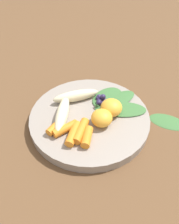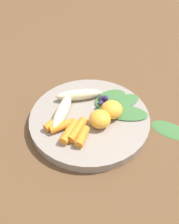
{
  "view_description": "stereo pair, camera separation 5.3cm",
  "coord_description": "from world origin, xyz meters",
  "px_view_note": "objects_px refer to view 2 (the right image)",
  "views": [
    {
      "loc": [
        0.09,
        0.37,
        0.4
      ],
      "look_at": [
        0.0,
        0.0,
        0.03
      ],
      "focal_mm": 36.41,
      "sensor_mm": 36.0,
      "label": 1
    },
    {
      "loc": [
        0.04,
        0.38,
        0.4
      ],
      "look_at": [
        0.0,
        0.0,
        0.03
      ],
      "focal_mm": 36.41,
      "sensor_mm": 36.0,
      "label": 2
    }
  ],
  "objects_px": {
    "banana_peeled_right": "(79,95)",
    "orange_segment_near": "(112,110)",
    "kale_leaf_stray": "(170,129)",
    "bowl": "(89,118)",
    "banana_peeled_left": "(62,111)"
  },
  "relations": [
    {
      "from": "banana_peeled_right",
      "to": "orange_segment_near",
      "type": "relative_size",
      "value": 2.29
    },
    {
      "from": "banana_peeled_right",
      "to": "kale_leaf_stray",
      "type": "bearing_deg",
      "value": 149.35
    },
    {
      "from": "bowl",
      "to": "kale_leaf_stray",
      "type": "bearing_deg",
      "value": 166.12
    },
    {
      "from": "bowl",
      "to": "kale_leaf_stray",
      "type": "relative_size",
      "value": 3.15
    },
    {
      "from": "bowl",
      "to": "banana_peeled_left",
      "type": "height_order",
      "value": "banana_peeled_left"
    },
    {
      "from": "bowl",
      "to": "banana_peeled_left",
      "type": "distance_m",
      "value": 0.07
    },
    {
      "from": "banana_peeled_left",
      "to": "orange_segment_near",
      "type": "xyz_separation_m",
      "value": [
        -0.11,
        0.01,
        0.01
      ]
    },
    {
      "from": "banana_peeled_right",
      "to": "orange_segment_near",
      "type": "distance_m",
      "value": 0.1
    },
    {
      "from": "bowl",
      "to": "banana_peeled_left",
      "type": "bearing_deg",
      "value": -4.83
    },
    {
      "from": "bowl",
      "to": "banana_peeled_right",
      "type": "relative_size",
      "value": 2.45
    },
    {
      "from": "kale_leaf_stray",
      "to": "banana_peeled_left",
      "type": "bearing_deg",
      "value": -155.05
    },
    {
      "from": "kale_leaf_stray",
      "to": "bowl",
      "type": "bearing_deg",
      "value": -157.3
    },
    {
      "from": "banana_peeled_left",
      "to": "orange_segment_near",
      "type": "height_order",
      "value": "orange_segment_near"
    },
    {
      "from": "banana_peeled_right",
      "to": "orange_segment_near",
      "type": "xyz_separation_m",
      "value": [
        -0.07,
        0.07,
        0.01
      ]
    },
    {
      "from": "bowl",
      "to": "banana_peeled_right",
      "type": "distance_m",
      "value": 0.07
    }
  ]
}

